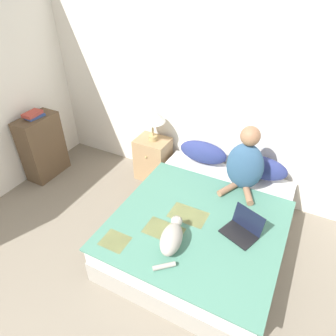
{
  "coord_description": "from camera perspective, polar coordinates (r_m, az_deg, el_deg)",
  "views": [
    {
      "loc": [
        0.77,
        0.14,
        2.58
      ],
      "look_at": [
        -0.37,
        2.35,
        0.79
      ],
      "focal_mm": 32.0,
      "sensor_mm": 36.0,
      "label": 1
    }
  ],
  "objects": [
    {
      "name": "wall_back",
      "position": [
        3.51,
        12.91,
        13.03
      ],
      "size": [
        6.02,
        0.05,
        2.55
      ],
      "color": "white",
      "rests_on": "ground_plane"
    },
    {
      "name": "bed",
      "position": [
        3.25,
        6.6,
        -11.12
      ],
      "size": [
        1.62,
        1.92,
        0.44
      ],
      "color": "#9E998E",
      "rests_on": "ground_plane"
    },
    {
      "name": "pillow_near",
      "position": [
        3.72,
        6.7,
        2.99
      ],
      "size": [
        0.6,
        0.21,
        0.28
      ],
      "color": "navy",
      "rests_on": "bed"
    },
    {
      "name": "pillow_far",
      "position": [
        3.59,
        17.23,
        0.07
      ],
      "size": [
        0.6,
        0.21,
        0.28
      ],
      "color": "navy",
      "rests_on": "bed"
    },
    {
      "name": "person_sitting",
      "position": [
        3.28,
        14.48,
        0.8
      ],
      "size": [
        0.4,
        0.39,
        0.76
      ],
      "color": "#33567A",
      "rests_on": "bed"
    },
    {
      "name": "cat_tabby",
      "position": [
        2.71,
        0.72,
        -13.14
      ],
      "size": [
        0.26,
        0.56,
        0.19
      ],
      "rotation": [
        0.0,
        0.0,
        1.78
      ],
      "color": "#A8A399",
      "rests_on": "bed"
    },
    {
      "name": "laptop_open",
      "position": [
        2.92,
        13.91,
        -11.26
      ],
      "size": [
        0.38,
        0.35,
        0.22
      ],
      "rotation": [
        0.0,
        0.0,
        -0.37
      ],
      "color": "black",
      "rests_on": "bed"
    },
    {
      "name": "nightstand",
      "position": [
        4.09,
        -2.87,
        1.78
      ],
      "size": [
        0.44,
        0.37,
        0.6
      ],
      "color": "tan",
      "rests_on": "ground_plane"
    },
    {
      "name": "table_lamp",
      "position": [
        3.76,
        -3.01,
        10.03
      ],
      "size": [
        0.33,
        0.33,
        0.47
      ],
      "color": "tan",
      "rests_on": "nightstand"
    },
    {
      "name": "bookshelf",
      "position": [
        4.42,
        -22.78,
        3.75
      ],
      "size": [
        0.29,
        0.56,
        0.88
      ],
      "color": "brown",
      "rests_on": "ground_plane"
    },
    {
      "name": "book_stack_top",
      "position": [
        4.21,
        -24.27,
        9.23
      ],
      "size": [
        0.18,
        0.25,
        0.07
      ],
      "color": "#334C8E",
      "rests_on": "bookshelf"
    }
  ]
}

